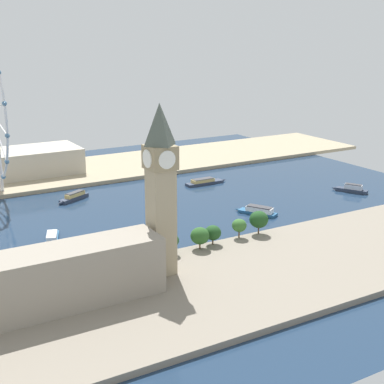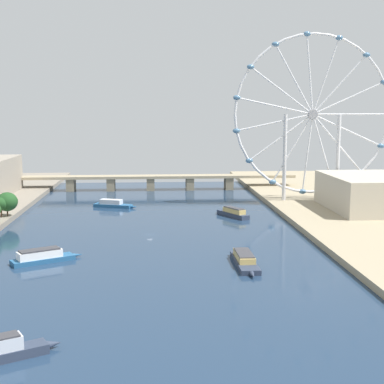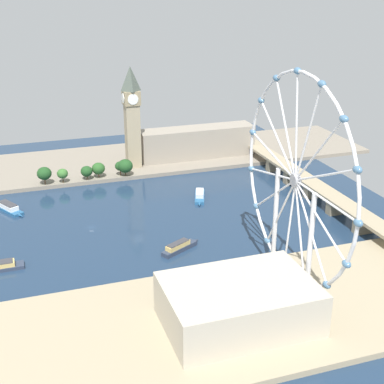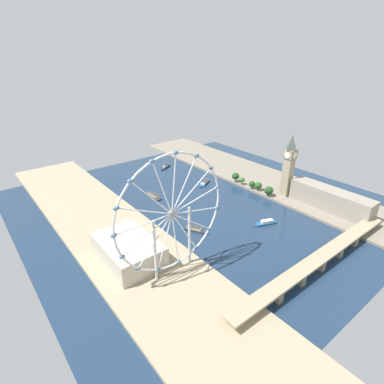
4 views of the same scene
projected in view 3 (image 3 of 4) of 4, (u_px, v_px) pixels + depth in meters
The scene contains 12 objects.
ground_plane at pixel (91, 227), 347.37m from camera, with size 412.28×412.28×0.00m, color #1E334C.
riverbank_left at pixel (68, 166), 453.56m from camera, with size 90.00×520.00×3.00m, color gray.
riverbank_right at pixel (135, 337), 240.08m from camera, with size 90.00×520.00×3.00m, color tan.
clock_tower at pixel (132, 116), 433.15m from camera, with size 13.60×13.60×80.73m.
parliament_block at pixel (197, 142), 468.48m from camera, with size 22.00×98.31×25.26m, color gray.
tree_row_embankment at pixel (92, 169), 417.89m from camera, with size 13.92×71.90×13.47m.
ferris_wheel at pixel (295, 182), 258.80m from camera, with size 104.31×3.20×107.26m.
riverside_hall at pixel (239, 304), 243.24m from camera, with size 44.71×65.88×20.13m, color #BCB29E.
river_bridge at pixel (313, 186), 391.30m from camera, with size 224.28×13.96×11.35m.
tour_boat_0 at pixel (200, 196), 391.55m from camera, with size 28.45×14.59×5.04m.
tour_boat_2 at pixel (9, 208), 370.31m from camera, with size 27.91×18.27×5.62m.
tour_boat_3 at pixel (180, 247), 317.53m from camera, with size 17.21×27.08×5.69m.
Camera 3 is at (318.62, -40.30, 148.56)m, focal length 51.58 mm.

